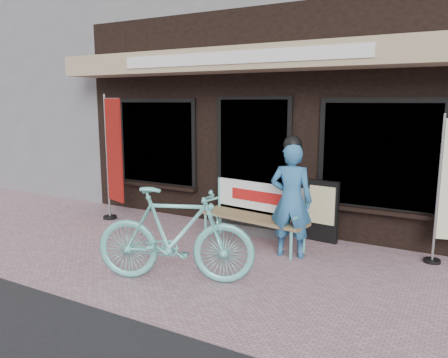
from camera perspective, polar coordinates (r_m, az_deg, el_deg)
The scene contains 8 objects.
ground at distance 5.90m, azimuth -4.79°, elevation -11.02°, with size 70.00×70.00×0.00m, color #AF8691.
storefront at distance 10.04m, azimuth 11.54°, elevation 14.91°, with size 7.00×6.77×6.00m.
neighbor_left_near at distance 15.38m, azimuth -20.42°, elevation 13.55°, with size 10.00×7.00×6.40m, color slate.
bench at distance 6.54m, azimuth 4.20°, elevation -3.92°, with size 1.74×0.67×0.92m.
person at distance 6.02m, azimuth 8.77°, elevation -2.45°, with size 0.63×0.47×1.68m.
bicycle at distance 5.22m, azimuth -6.41°, elevation -7.27°, with size 0.54×1.90×1.14m, color #66C8BE.
nobori_red at distance 7.88m, azimuth -14.28°, elevation 2.80°, with size 0.66×0.34×2.25m.
menu_stand at distance 6.81m, azimuth 12.78°, elevation -4.04°, with size 0.48×0.15×0.95m.
Camera 1 is at (3.10, -4.54, 2.13)m, focal length 35.00 mm.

